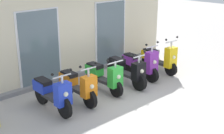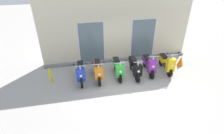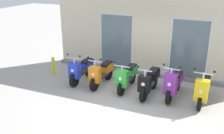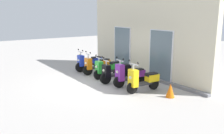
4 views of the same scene
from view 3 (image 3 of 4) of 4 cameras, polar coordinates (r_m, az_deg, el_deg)
name	(u,v)px [view 3 (image 3 of 4)]	position (r m, az deg, el deg)	size (l,w,h in m)	color
ground_plane	(129,101)	(8.31, 3.74, -7.41)	(40.00, 40.00, 0.00)	#A8A39E
storefront_facade	(153,25)	(10.01, 9.00, 9.11)	(8.03, 0.50, 4.04)	beige
scooter_blue	(82,69)	(9.56, -6.68, -0.51)	(0.56, 1.61, 1.19)	black
scooter_orange	(102,73)	(9.22, -2.30, -1.30)	(0.54, 1.57, 1.19)	black
scooter_green	(127,76)	(8.89, 3.33, -2.07)	(0.62, 1.53, 1.13)	black
scooter_black	(149,81)	(8.60, 8.24, -3.16)	(0.51, 1.61, 1.16)	black
scooter_purple	(174,84)	(8.56, 13.44, -3.56)	(0.56, 1.57, 1.27)	black
scooter_yellow	(203,89)	(8.44, 19.44, -4.55)	(0.61, 1.52, 1.28)	black
curb_bollard	(53,66)	(10.46, -12.79, 0.22)	(0.12, 0.12, 0.70)	yellow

